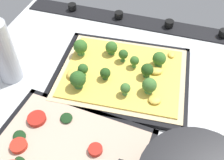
# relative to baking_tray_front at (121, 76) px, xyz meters

# --- Properties ---
(ground_plane) EXTENTS (0.83, 0.71, 0.03)m
(ground_plane) POSITION_rel_baking_tray_front_xyz_m (-0.00, 0.07, -0.02)
(ground_plane) COLOR silver
(stove_control_panel) EXTENTS (0.80, 0.07, 0.03)m
(stove_control_panel) POSITION_rel_baking_tray_front_xyz_m (-0.00, -0.25, 0.00)
(stove_control_panel) COLOR black
(stove_control_panel) RESTS_ON ground_plane
(baking_tray_front) EXTENTS (0.36, 0.30, 0.01)m
(baking_tray_front) POSITION_rel_baking_tray_front_xyz_m (0.00, 0.00, 0.00)
(baking_tray_front) COLOR black
(baking_tray_front) RESTS_ON ground_plane
(broccoli_pizza) EXTENTS (0.34, 0.28, 0.06)m
(broccoli_pizza) POSITION_rel_baking_tray_front_xyz_m (0.00, 0.00, 0.02)
(broccoli_pizza) COLOR beige
(broccoli_pizza) RESTS_ON baking_tray_front
(baking_tray_back) EXTENTS (0.34, 0.29, 0.01)m
(baking_tray_back) POSITION_rel_baking_tray_front_xyz_m (0.05, 0.26, 0.00)
(baking_tray_back) COLOR black
(baking_tray_back) RESTS_ON ground_plane
(veggie_pizza_back) EXTENTS (0.32, 0.26, 0.02)m
(veggie_pizza_back) POSITION_rel_baking_tray_front_xyz_m (0.06, 0.26, 0.01)
(veggie_pizza_back) COLOR #C7A790
(veggie_pizza_back) RESTS_ON baking_tray_back
(oil_bottle) EXTENTS (0.06, 0.06, 0.22)m
(oil_bottle) POSITION_rel_baking_tray_front_xyz_m (0.28, 0.08, 0.09)
(oil_bottle) COLOR #B7BCC6
(oil_bottle) RESTS_ON ground_plane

